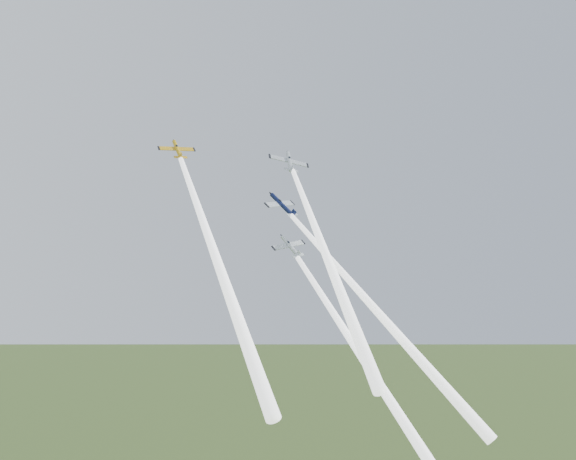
{
  "coord_description": "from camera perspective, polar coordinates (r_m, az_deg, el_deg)",
  "views": [
    {
      "loc": [
        -84.88,
        -112.09,
        81.54
      ],
      "look_at": [
        0.0,
        -6.0,
        92.0
      ],
      "focal_mm": 45.0,
      "sensor_mm": 36.0,
      "label": 1
    }
  ],
  "objects": [
    {
      "name": "smoke_trail_silver_right",
      "position": [
        126.45,
        3.26,
        -2.6
      ],
      "size": [
        17.3,
        40.46,
        40.49
      ],
      "primitive_type": null,
      "rotation": [
        -0.81,
        0.0,
        -0.37
      ],
      "color": "white"
    },
    {
      "name": "smoke_trail_navy",
      "position": [
        132.08,
        7.34,
        -6.73
      ],
      "size": [
        11.73,
        41.94,
        40.52
      ],
      "primitive_type": null,
      "rotation": [
        -0.81,
        0.0,
        0.23
      ],
      "color": "white"
    },
    {
      "name": "plane_yellow",
      "position": [
        139.52,
        -8.73,
        6.3
      ],
      "size": [
        8.31,
        7.62,
        6.12
      ],
      "primitive_type": null,
      "rotation": [
        0.76,
        -0.04,
        -0.24
      ],
      "color": "gold"
    },
    {
      "name": "smoke_trail_yellow",
      "position": [
        114.48,
        -5.5,
        -2.78
      ],
      "size": [
        12.55,
        43.74,
        42.34
      ],
      "primitive_type": null,
      "rotation": [
        -0.81,
        0.0,
        -0.24
      ],
      "color": "white"
    },
    {
      "name": "smoke_trail_silver_low",
      "position": [
        113.99,
        8.22,
        -13.44
      ],
      "size": [
        4.95,
        50.12,
        47.64
      ],
      "primitive_type": null,
      "rotation": [
        -0.81,
        0.0,
        -0.06
      ],
      "color": "white"
    },
    {
      "name": "plane_silver_right",
      "position": [
        150.17,
        0.11,
        5.43
      ],
      "size": [
        11.54,
        9.58,
        8.48
      ],
      "primitive_type": null,
      "rotation": [
        0.76,
        0.18,
        -0.37
      ],
      "color": "silver"
    },
    {
      "name": "plane_silver_low",
      "position": [
        133.32,
        0.18,
        -1.29
      ],
      "size": [
        7.94,
        6.39,
        7.06
      ],
      "primitive_type": null,
      "rotation": [
        0.76,
        -0.2,
        -0.06
      ],
      "color": "silver"
    },
    {
      "name": "plane_navy",
      "position": [
        145.97,
        -0.47,
        1.99
      ],
      "size": [
        10.72,
        8.79,
        8.13
      ],
      "primitive_type": null,
      "rotation": [
        0.76,
        -0.15,
        0.23
      ],
      "color": "#0E153E"
    }
  ]
}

